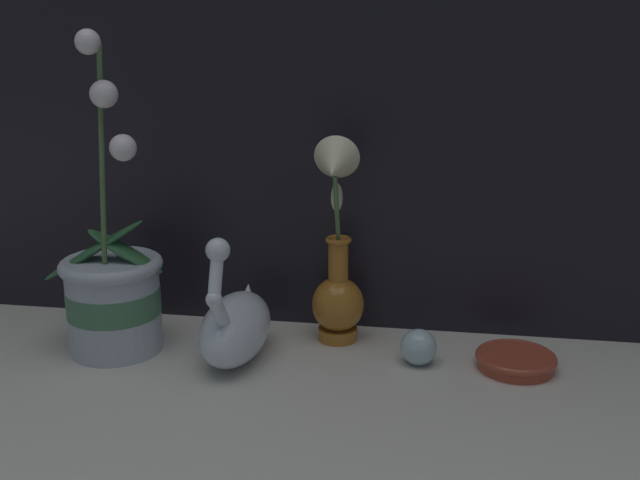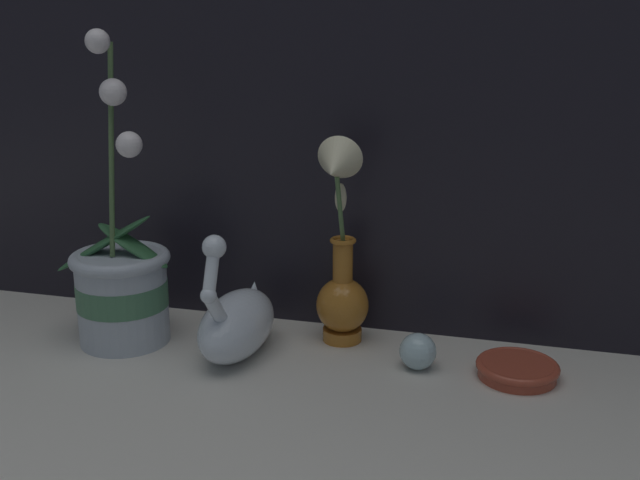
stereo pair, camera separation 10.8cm
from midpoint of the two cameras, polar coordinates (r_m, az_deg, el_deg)
name	(u,v)px [view 1 (the left image)]	position (r m, az deg, el deg)	size (l,w,h in m)	color
ground_plane	(304,399)	(1.03, -4.30, -12.04)	(2.80, 2.80, 0.00)	beige
orchid_potted_plant	(113,291)	(1.20, -18.02, -3.75)	(0.19, 0.16, 0.48)	#B2BCCC
swan_figurine	(236,324)	(1.14, -9.18, -6.41)	(0.10, 0.22, 0.21)	silver
blue_vase	(337,268)	(1.15, -1.38, -2.17)	(0.08, 0.13, 0.33)	#B26B23
glass_sphere	(419,347)	(1.12, 4.77, -8.18)	(0.05, 0.05, 0.05)	silver
amber_dish	(516,360)	(1.13, 12.05, -8.97)	(0.12, 0.12, 0.02)	#A8422D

